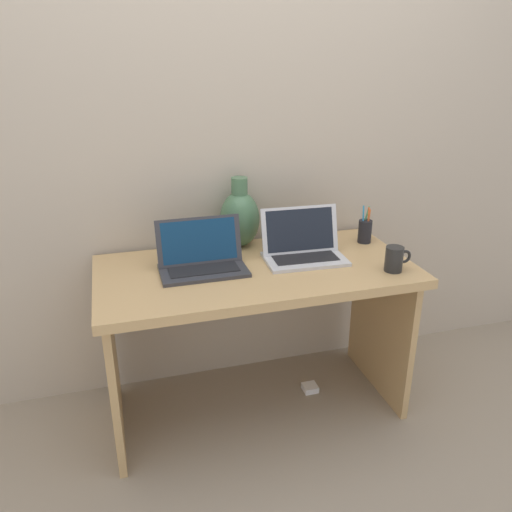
{
  "coord_description": "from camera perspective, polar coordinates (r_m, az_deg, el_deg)",
  "views": [
    {
      "loc": [
        -0.55,
        -1.91,
        1.57
      ],
      "look_at": [
        0.0,
        0.0,
        0.77
      ],
      "focal_mm": 36.1,
      "sensor_mm": 36.0,
      "label": 1
    }
  ],
  "objects": [
    {
      "name": "ground_plane",
      "position": [
        2.54,
        0.0,
        -16.27
      ],
      "size": [
        6.0,
        6.0,
        0.0
      ],
      "primitive_type": "plane",
      "color": "gray"
    },
    {
      "name": "power_brick",
      "position": [
        2.63,
        6.0,
        -14.32
      ],
      "size": [
        0.07,
        0.07,
        0.03
      ],
      "primitive_type": "cube",
      "color": "white",
      "rests_on": "ground"
    },
    {
      "name": "laptop_right",
      "position": [
        2.25,
        5.17,
        1.18
      ],
      "size": [
        0.35,
        0.24,
        0.21
      ],
      "color": "silver",
      "rests_on": "desk"
    },
    {
      "name": "desk",
      "position": [
        2.23,
        0.0,
        -5.03
      ],
      "size": [
        1.33,
        0.65,
        0.72
      ],
      "color": "tan",
      "rests_on": "ground"
    },
    {
      "name": "green_vase",
      "position": [
        2.36,
        -1.81,
        4.27
      ],
      "size": [
        0.18,
        0.18,
        0.32
      ],
      "color": "#47704C",
      "rests_on": "desk"
    },
    {
      "name": "laptop_left",
      "position": [
        2.14,
        -6.06,
        -0.08
      ],
      "size": [
        0.35,
        0.22,
        0.21
      ],
      "color": "#333338",
      "rests_on": "desk"
    },
    {
      "name": "back_wall",
      "position": [
        2.37,
        -2.54,
        13.02
      ],
      "size": [
        4.4,
        0.04,
        2.4
      ],
      "primitive_type": "cube",
      "color": "#BCAD99",
      "rests_on": "ground"
    },
    {
      "name": "pen_cup",
      "position": [
        2.47,
        11.98,
        2.76
      ],
      "size": [
        0.06,
        0.06,
        0.18
      ],
      "color": "black",
      "rests_on": "desk"
    },
    {
      "name": "coffee_mug",
      "position": [
        2.18,
        15.11,
        -0.31
      ],
      "size": [
        0.11,
        0.07,
        0.1
      ],
      "color": "black",
      "rests_on": "desk"
    }
  ]
}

